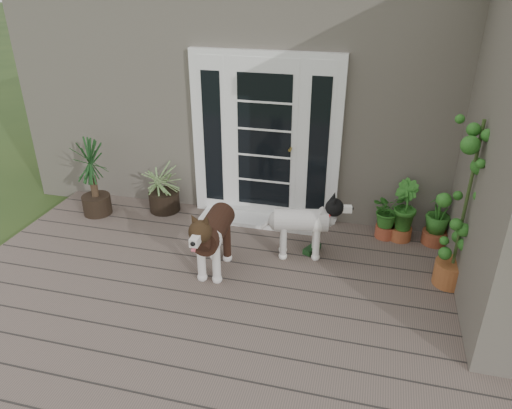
# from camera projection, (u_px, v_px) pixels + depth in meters

# --- Properties ---
(deck) EXTENTS (6.20, 4.60, 0.12)m
(deck) POSITION_uv_depth(u_px,v_px,m) (231.00, 327.00, 4.54)
(deck) COLOR #6B5B4C
(deck) RESTS_ON ground
(house_main) EXTENTS (7.40, 4.00, 3.10)m
(house_main) POSITION_uv_depth(u_px,v_px,m) (307.00, 78.00, 7.56)
(house_main) COLOR #665E54
(house_main) RESTS_ON ground
(door_unit) EXTENTS (1.90, 0.14, 2.15)m
(door_unit) POSITION_uv_depth(u_px,v_px,m) (265.00, 139.00, 5.98)
(door_unit) COLOR white
(door_unit) RESTS_ON deck
(door_step) EXTENTS (1.60, 0.40, 0.05)m
(door_step) POSITION_uv_depth(u_px,v_px,m) (261.00, 220.00, 6.28)
(door_step) COLOR white
(door_step) RESTS_ON deck
(brindle_dog) EXTENTS (0.42, 0.93, 0.77)m
(brindle_dog) POSITION_uv_depth(u_px,v_px,m) (214.00, 240.00, 5.12)
(brindle_dog) COLOR #341D13
(brindle_dog) RESTS_ON deck
(white_dog) EXTENTS (0.87, 0.51, 0.68)m
(white_dog) POSITION_uv_depth(u_px,v_px,m) (301.00, 230.00, 5.41)
(white_dog) COLOR white
(white_dog) RESTS_ON deck
(spider_plant) EXTENTS (0.73, 0.73, 0.73)m
(spider_plant) POSITION_uv_depth(u_px,v_px,m) (163.00, 186.00, 6.43)
(spider_plant) COLOR #96AC6A
(spider_plant) RESTS_ON deck
(yucca) EXTENTS (0.89, 0.89, 1.03)m
(yucca) POSITION_uv_depth(u_px,v_px,m) (93.00, 178.00, 6.28)
(yucca) COLOR black
(yucca) RESTS_ON deck
(herb_a) EXTENTS (0.56, 0.56, 0.50)m
(herb_a) POSITION_uv_depth(u_px,v_px,m) (387.00, 219.00, 5.83)
(herb_a) COLOR #215B1A
(herb_a) RESTS_ON deck
(herb_b) EXTENTS (0.50, 0.50, 0.55)m
(herb_b) POSITION_uv_depth(u_px,v_px,m) (402.00, 219.00, 5.78)
(herb_b) COLOR #295919
(herb_b) RESTS_ON deck
(herb_c) EXTENTS (0.49, 0.49, 0.55)m
(herb_c) POSITION_uv_depth(u_px,v_px,m) (437.00, 223.00, 5.69)
(herb_c) COLOR #205E1A
(herb_c) RESTS_ON deck
(sapling) EXTENTS (0.59, 0.59, 1.86)m
(sapling) POSITION_uv_depth(u_px,v_px,m) (466.00, 205.00, 4.65)
(sapling) COLOR #194C15
(sapling) RESTS_ON deck
(clog_left) EXTENTS (0.28, 0.34, 0.09)m
(clog_left) POSITION_uv_depth(u_px,v_px,m) (307.00, 225.00, 6.11)
(clog_left) COLOR #16381C
(clog_left) RESTS_ON deck
(clog_right) EXTENTS (0.25, 0.32, 0.09)m
(clog_right) POSITION_uv_depth(u_px,v_px,m) (312.00, 248.00, 5.62)
(clog_right) COLOR #163917
(clog_right) RESTS_ON deck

